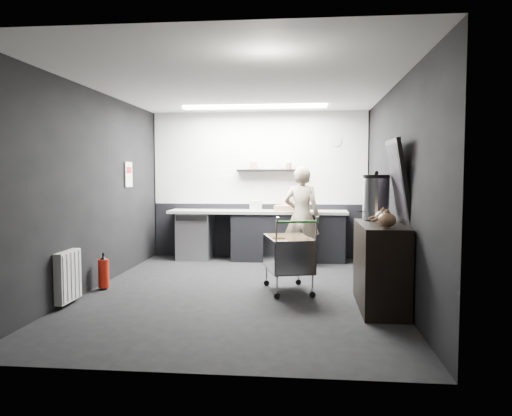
# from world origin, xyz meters

# --- Properties ---
(floor) EXTENTS (5.50, 5.50, 0.00)m
(floor) POSITION_xyz_m (0.00, 0.00, 0.00)
(floor) COLOR black
(floor) RESTS_ON ground
(ceiling) EXTENTS (5.50, 5.50, 0.00)m
(ceiling) POSITION_xyz_m (0.00, 0.00, 2.70)
(ceiling) COLOR white
(ceiling) RESTS_ON wall_back
(wall_back) EXTENTS (5.50, 0.00, 5.50)m
(wall_back) POSITION_xyz_m (0.00, 2.75, 1.35)
(wall_back) COLOR black
(wall_back) RESTS_ON floor
(wall_front) EXTENTS (5.50, 0.00, 5.50)m
(wall_front) POSITION_xyz_m (0.00, -2.75, 1.35)
(wall_front) COLOR black
(wall_front) RESTS_ON floor
(wall_left) EXTENTS (0.00, 5.50, 5.50)m
(wall_left) POSITION_xyz_m (-2.00, 0.00, 1.35)
(wall_left) COLOR black
(wall_left) RESTS_ON floor
(wall_right) EXTENTS (0.00, 5.50, 5.50)m
(wall_right) POSITION_xyz_m (2.00, 0.00, 1.35)
(wall_right) COLOR black
(wall_right) RESTS_ON floor
(kitchen_wall_panel) EXTENTS (3.95, 0.02, 1.70)m
(kitchen_wall_panel) POSITION_xyz_m (0.00, 2.73, 1.85)
(kitchen_wall_panel) COLOR silver
(kitchen_wall_panel) RESTS_ON wall_back
(dado_panel) EXTENTS (3.95, 0.02, 1.00)m
(dado_panel) POSITION_xyz_m (0.00, 2.73, 0.50)
(dado_panel) COLOR black
(dado_panel) RESTS_ON wall_back
(floating_shelf) EXTENTS (1.20, 0.22, 0.04)m
(floating_shelf) POSITION_xyz_m (0.20, 2.62, 1.62)
(floating_shelf) COLOR black
(floating_shelf) RESTS_ON wall_back
(wall_clock) EXTENTS (0.20, 0.03, 0.20)m
(wall_clock) POSITION_xyz_m (1.40, 2.72, 2.15)
(wall_clock) COLOR silver
(wall_clock) RESTS_ON wall_back
(poster) EXTENTS (0.02, 0.30, 0.40)m
(poster) POSITION_xyz_m (-1.98, 1.30, 1.55)
(poster) COLOR white
(poster) RESTS_ON wall_left
(poster_red_band) EXTENTS (0.02, 0.22, 0.10)m
(poster_red_band) POSITION_xyz_m (-1.98, 1.30, 1.62)
(poster_red_band) COLOR red
(poster_red_band) RESTS_ON poster
(radiator) EXTENTS (0.10, 0.50, 0.60)m
(radiator) POSITION_xyz_m (-1.94, -0.90, 0.35)
(radiator) COLOR silver
(radiator) RESTS_ON wall_left
(ceiling_strip) EXTENTS (2.40, 0.20, 0.04)m
(ceiling_strip) POSITION_xyz_m (0.00, 1.85, 2.67)
(ceiling_strip) COLOR white
(ceiling_strip) RESTS_ON ceiling
(prep_counter) EXTENTS (3.20, 0.61, 0.90)m
(prep_counter) POSITION_xyz_m (0.14, 2.42, 0.46)
(prep_counter) COLOR black
(prep_counter) RESTS_ON floor
(person) EXTENTS (0.69, 0.53, 1.69)m
(person) POSITION_xyz_m (0.80, 1.97, 0.84)
(person) COLOR beige
(person) RESTS_ON floor
(shopping_cart) EXTENTS (0.74, 1.03, 0.99)m
(shopping_cart) POSITION_xyz_m (0.64, 0.05, 0.47)
(shopping_cart) COLOR silver
(shopping_cart) RESTS_ON floor
(sideboard) EXTENTS (0.56, 1.31, 1.96)m
(sideboard) POSITION_xyz_m (1.75, -0.59, 0.62)
(sideboard) COLOR black
(sideboard) RESTS_ON floor
(fire_extinguisher) EXTENTS (0.14, 0.14, 0.48)m
(fire_extinguisher) POSITION_xyz_m (-1.85, -0.07, 0.23)
(fire_extinguisher) COLOR #B2190B
(fire_extinguisher) RESTS_ON floor
(cardboard_box) EXTENTS (0.51, 0.41, 0.10)m
(cardboard_box) POSITION_xyz_m (0.56, 2.37, 0.95)
(cardboard_box) COLOR #A47957
(cardboard_box) RESTS_ON prep_counter
(pink_tub) EXTENTS (0.23, 0.23, 0.23)m
(pink_tub) POSITION_xyz_m (0.54, 2.42, 1.01)
(pink_tub) COLOR beige
(pink_tub) RESTS_ON prep_counter
(white_container) EXTENTS (0.21, 0.16, 0.18)m
(white_container) POSITION_xyz_m (-0.03, 2.37, 0.99)
(white_container) COLOR silver
(white_container) RESTS_ON prep_counter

